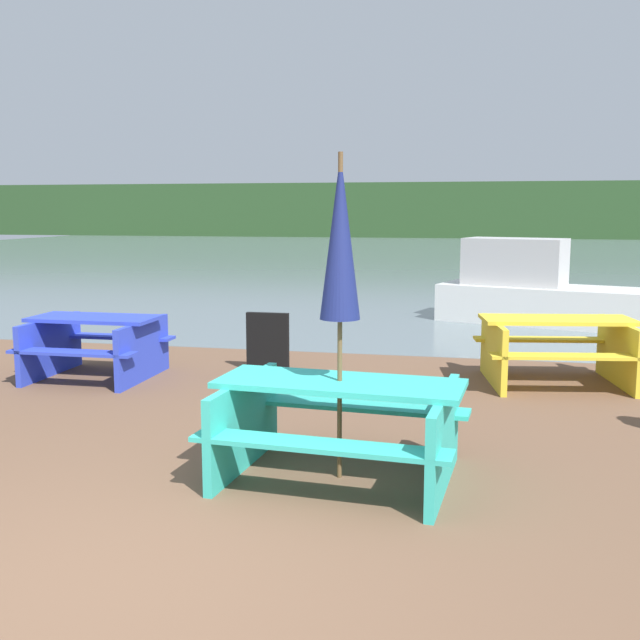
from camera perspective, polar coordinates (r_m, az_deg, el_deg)
ground_plane at (r=4.52m, az=-16.55°, el=-18.95°), size 60.00×60.00×0.00m
water at (r=35.53m, az=8.90°, el=5.01°), size 60.00×50.00×0.00m
far_treeline at (r=55.45m, az=10.15°, el=8.24°), size 80.00×1.60×4.00m
picnic_table_teal at (r=5.77m, az=1.50°, el=-7.55°), size 1.97×1.52×0.76m
picnic_table_blue at (r=9.56m, az=-16.74°, el=-1.59°), size 1.53×1.39×0.76m
picnic_table_yellow at (r=9.25m, az=17.55°, el=-1.79°), size 1.94×1.64×0.79m
umbrella_navy at (r=5.55m, az=1.55°, el=6.19°), size 0.30×0.30×2.47m
boat at (r=14.14m, az=16.58°, el=1.99°), size 4.24×2.47×1.53m
signboard at (r=9.59m, az=-4.00°, el=-1.67°), size 0.55×0.08×0.75m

